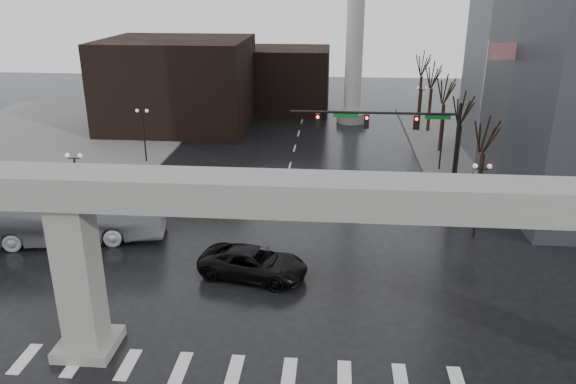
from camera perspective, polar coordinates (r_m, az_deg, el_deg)
name	(u,v)px	position (r m, az deg, el deg)	size (l,w,h in m)	color
ground	(238,356)	(26.68, -5.06, -16.31)	(160.00, 160.00, 0.00)	black
sidewalk_ne	(551,148)	(63.06, 25.16, 4.04)	(28.00, 36.00, 0.15)	slate
sidewalk_nw	(58,137)	(66.34, -22.29, 5.21)	(28.00, 36.00, 0.15)	slate
elevated_guideway	(264,219)	(23.02, -2.49, -2.72)	(48.00, 2.60, 8.70)	gray
building_far_left	(178,84)	(66.41, -11.12, 10.74)	(16.00, 14.00, 10.00)	black
building_far_mid	(290,80)	(74.18, 0.18, 11.35)	(10.00, 10.00, 8.00)	black
smokestack	(356,6)	(67.02, 6.93, 18.25)	(3.60, 3.60, 30.00)	silver
signal_mast_arm	(404,132)	(41.32, 11.68, 5.97)	(12.12, 0.43, 8.00)	black
flagpole_assembly	(486,101)	(45.19, 19.45, 8.69)	(2.06, 0.12, 12.00)	silver
lamp_right_0	(480,188)	(38.30, 18.89, 0.40)	(1.22, 0.32, 5.11)	black
lamp_right_1	(443,133)	(51.40, 15.43, 5.80)	(1.22, 0.32, 5.11)	black
lamp_right_2	(421,101)	(64.87, 13.36, 8.97)	(1.22, 0.32, 5.11)	black
lamp_left_0	(77,176)	(41.08, -20.68, 1.52)	(1.22, 0.32, 5.11)	black
lamp_left_1	(143,127)	(53.50, -14.48, 6.45)	(1.22, 0.32, 5.11)	black
lamp_left_2	(183,97)	(66.54, -10.61, 9.46)	(1.22, 0.32, 5.11)	black
tree_right_0	(480,178)	(42.45, 18.94, 1.36)	(1.09, 1.58, 7.50)	black
tree_right_1	(458,146)	(49.88, 16.91, 4.46)	(1.09, 1.61, 7.67)	black
tree_right_2	(442,123)	(57.46, 15.40, 6.75)	(1.10, 1.63, 7.85)	black
tree_right_3	(430,106)	(65.14, 14.23, 8.50)	(1.11, 1.66, 8.02)	black
tree_right_4	(420,92)	(72.89, 13.31, 9.87)	(1.12, 1.69, 8.19)	black
pickup_truck	(254,263)	(32.42, -3.53, -7.23)	(2.86, 6.20, 1.72)	black
city_bus	(58,214)	(39.27, -22.32, -2.06)	(3.15, 13.46, 3.75)	#A7A8AC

